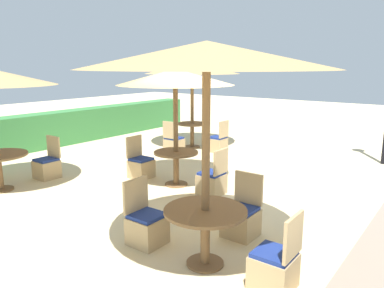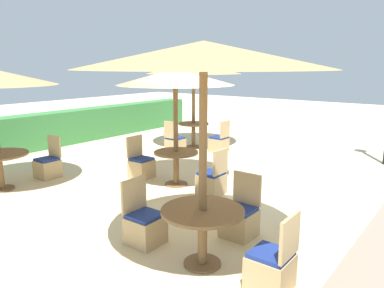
# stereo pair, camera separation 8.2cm
# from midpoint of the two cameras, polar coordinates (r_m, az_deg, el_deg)

# --- Properties ---
(ground_plane) EXTENTS (40.00, 40.00, 0.00)m
(ground_plane) POSITION_cam_midpoint_polar(r_m,az_deg,el_deg) (7.63, 3.33, -7.20)
(ground_plane) COLOR beige
(hedge_row) EXTENTS (13.00, 0.70, 1.06)m
(hedge_row) POSITION_cam_midpoint_polar(r_m,az_deg,el_deg) (12.20, -22.82, 1.73)
(hedge_row) COLOR #387A3D
(hedge_row) RESTS_ON ground_plane
(parasol_center) EXTENTS (2.38, 2.38, 2.43)m
(parasol_center) POSITION_cam_midpoint_polar(r_m,az_deg,el_deg) (7.62, -2.87, 10.09)
(parasol_center) COLOR brown
(parasol_center) RESTS_ON ground_plane
(round_table_center) EXTENTS (0.93, 0.93, 0.73)m
(round_table_center) POSITION_cam_midpoint_polar(r_m,az_deg,el_deg) (7.87, -2.74, -2.46)
(round_table_center) COLOR brown
(round_table_center) RESTS_ON ground_plane
(patio_chair_center_north) EXTENTS (0.46, 0.46, 0.93)m
(patio_chair_center_north) POSITION_cam_midpoint_polar(r_m,az_deg,el_deg) (8.54, -8.10, -3.34)
(patio_chair_center_north) COLOR tan
(patio_chair_center_north) RESTS_ON ground_plane
(patio_chair_center_south) EXTENTS (0.46, 0.46, 0.93)m
(patio_chair_center_south) POSITION_cam_midpoint_polar(r_m,az_deg,el_deg) (7.38, 2.79, -5.70)
(patio_chair_center_south) COLOR tan
(patio_chair_center_south) RESTS_ON ground_plane
(parasol_front_left) EXTENTS (2.99, 2.99, 2.77)m
(parasol_front_left) POSITION_cam_midpoint_polar(r_m,az_deg,el_deg) (4.37, 1.69, 13.24)
(parasol_front_left) COLOR brown
(parasol_front_left) RESTS_ON ground_plane
(round_table_front_left) EXTENTS (1.05, 1.05, 0.75)m
(round_table_front_left) POSITION_cam_midpoint_polar(r_m,az_deg,el_deg) (4.78, 1.54, -11.74)
(round_table_front_left) COLOR brown
(round_table_front_left) RESTS_ON ground_plane
(patio_chair_front_left_north) EXTENTS (0.46, 0.46, 0.93)m
(patio_chair_front_left_north) POSITION_cam_midpoint_polar(r_m,az_deg,el_deg) (5.48, -7.42, -12.29)
(patio_chair_front_left_north) COLOR tan
(patio_chair_front_left_north) RESTS_ON ground_plane
(patio_chair_front_left_east) EXTENTS (0.46, 0.46, 0.93)m
(patio_chair_front_left_east) POSITION_cam_midpoint_polar(r_m,az_deg,el_deg) (5.71, 7.13, -11.25)
(patio_chair_front_left_east) COLOR tan
(patio_chair_front_left_east) RESTS_ON ground_plane
(patio_chair_front_left_south) EXTENTS (0.46, 0.46, 0.93)m
(patio_chair_front_left_south) POSITION_cam_midpoint_polar(r_m,az_deg,el_deg) (4.54, 12.01, -17.88)
(patio_chair_front_left_south) COLOR tan
(patio_chair_front_left_south) RESTS_ON ground_plane
(patio_chair_back_left_east) EXTENTS (0.46, 0.46, 0.93)m
(patio_chair_back_left_east) POSITION_cam_midpoint_polar(r_m,az_deg,el_deg) (9.04, -21.43, -3.21)
(patio_chair_back_left_east) COLOR tan
(patio_chair_back_left_east) RESTS_ON ground_plane
(parasol_back_right) EXTENTS (2.84, 2.84, 2.56)m
(parasol_back_right) POSITION_cam_midpoint_polar(r_m,az_deg,el_deg) (11.33, -0.19, 11.43)
(parasol_back_right) COLOR brown
(parasol_back_right) RESTS_ON ground_plane
(round_table_back_right) EXTENTS (0.93, 0.93, 0.75)m
(round_table_back_right) POSITION_cam_midpoint_polar(r_m,az_deg,el_deg) (11.49, -0.18, 2.26)
(round_table_back_right) COLOR brown
(round_table_back_right) RESTS_ON ground_plane
(patio_chair_back_right_south) EXTENTS (0.46, 0.46, 0.93)m
(patio_chair_back_right_south) POSITION_cam_midpoint_polar(r_m,az_deg,el_deg) (10.95, 3.77, 0.16)
(patio_chair_back_right_south) COLOR tan
(patio_chair_back_right_south) RESTS_ON ground_plane
(patio_chair_back_right_west) EXTENTS (0.46, 0.46, 0.93)m
(patio_chair_back_right_west) POSITION_cam_midpoint_polar(r_m,az_deg,el_deg) (10.84, -3.01, 0.05)
(patio_chair_back_right_west) COLOR tan
(patio_chair_back_right_west) RESTS_ON ground_plane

